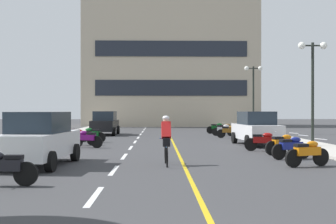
{
  "coord_description": "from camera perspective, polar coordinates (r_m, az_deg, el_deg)",
  "views": [
    {
      "loc": [
        -0.62,
        -3.18,
        1.86
      ],
      "look_at": [
        -0.09,
        19.74,
        1.79
      ],
      "focal_mm": 45.2,
      "sensor_mm": 36.0,
      "label": 1
    }
  ],
  "objects": [
    {
      "name": "ground_plane",
      "position": [
        24.26,
        0.14,
        -4.22
      ],
      "size": [
        140.0,
        140.0,
        0.0
      ],
      "primitive_type": "plane",
      "color": "#38383A"
    },
    {
      "name": "curb_left",
      "position": [
        28.03,
        -14.94,
        -3.52
      ],
      "size": [
        2.4,
        72.0,
        0.12
      ],
      "primitive_type": "cube",
      "color": "#B7B2A8",
      "rests_on": "ground"
    },
    {
      "name": "curb_right",
      "position": [
        28.34,
        14.72,
        -3.48
      ],
      "size": [
        2.4,
        72.0,
        0.12
      ],
      "primitive_type": "cube",
      "color": "#B7B2A8",
      "rests_on": "ground"
    },
    {
      "name": "lane_dash_1",
      "position": [
        9.47,
        -9.87,
        -11.12
      ],
      "size": [
        0.14,
        2.2,
        0.01
      ],
      "primitive_type": "cube",
      "color": "silver",
      "rests_on": "ground"
    },
    {
      "name": "lane_dash_2",
      "position": [
        13.38,
        -7.3,
        -7.8
      ],
      "size": [
        0.14,
        2.2,
        0.01
      ],
      "primitive_type": "cube",
      "color": "silver",
      "rests_on": "ground"
    },
    {
      "name": "lane_dash_3",
      "position": [
        17.34,
        -5.92,
        -5.97
      ],
      "size": [
        0.14,
        2.2,
        0.01
      ],
      "primitive_type": "cube",
      "color": "silver",
      "rests_on": "ground"
    },
    {
      "name": "lane_dash_4",
      "position": [
        21.31,
        -5.06,
        -4.83
      ],
      "size": [
        0.14,
        2.2,
        0.01
      ],
      "primitive_type": "cube",
      "color": "silver",
      "rests_on": "ground"
    },
    {
      "name": "lane_dash_5",
      "position": [
        25.29,
        -4.47,
        -4.04
      ],
      "size": [
        0.14,
        2.2,
        0.01
      ],
      "primitive_type": "cube",
      "color": "silver",
      "rests_on": "ground"
    },
    {
      "name": "lane_dash_6",
      "position": [
        29.27,
        -4.04,
        -3.47
      ],
      "size": [
        0.14,
        2.2,
        0.01
      ],
      "primitive_type": "cube",
      "color": "silver",
      "rests_on": "ground"
    },
    {
      "name": "lane_dash_7",
      "position": [
        33.26,
        -3.71,
        -3.03
      ],
      "size": [
        0.14,
        2.2,
        0.01
      ],
      "primitive_type": "cube",
      "color": "silver",
      "rests_on": "ground"
    },
    {
      "name": "lane_dash_8",
      "position": [
        37.26,
        -3.46,
        -2.69
      ],
      "size": [
        0.14,
        2.2,
        0.01
      ],
      "primitive_type": "cube",
      "color": "silver",
      "rests_on": "ground"
    },
    {
      "name": "lane_dash_9",
      "position": [
        41.25,
        -3.25,
        -2.41
      ],
      "size": [
        0.14,
        2.2,
        0.01
      ],
      "primitive_type": "cube",
      "color": "silver",
      "rests_on": "ground"
    },
    {
      "name": "lane_dash_10",
      "position": [
        45.24,
        -3.08,
        -2.19
      ],
      "size": [
        0.14,
        2.2,
        0.01
      ],
      "primitive_type": "cube",
      "color": "silver",
      "rests_on": "ground"
    },
    {
      "name": "lane_dash_11",
      "position": [
        49.24,
        -2.94,
        -1.99
      ],
      "size": [
        0.14,
        2.2,
        0.01
      ],
      "primitive_type": "cube",
      "color": "silver",
      "rests_on": "ground"
    },
    {
      "name": "centre_line_yellow",
      "position": [
        27.26,
        0.5,
        -3.74
      ],
      "size": [
        0.12,
        66.0,
        0.01
      ],
      "primitive_type": "cube",
      "color": "gold",
      "rests_on": "ground"
    },
    {
      "name": "office_building",
      "position": [
        53.05,
        0.3,
        6.23
      ],
      "size": [
        20.64,
        9.21,
        14.93
      ],
      "color": "#BCAD93",
      "rests_on": "ground"
    },
    {
      "name": "street_lamp_mid",
      "position": [
        22.35,
        18.93,
        5.4
      ],
      "size": [
        1.46,
        0.36,
        5.17
      ],
      "color": "black",
      "rests_on": "curb_right"
    },
    {
      "name": "street_lamp_far",
      "position": [
        34.63,
        11.44,
        3.7
      ],
      "size": [
        1.46,
        0.36,
        5.32
      ],
      "color": "black",
      "rests_on": "curb_right"
    },
    {
      "name": "parked_car_near",
      "position": [
        14.9,
        -16.98,
        -3.46
      ],
      "size": [
        2.16,
        4.31,
        1.82
      ],
      "color": "black",
      "rests_on": "ground"
    },
    {
      "name": "parked_car_mid",
      "position": [
        23.27,
        11.81,
        -2.16
      ],
      "size": [
        2.15,
        4.31,
        1.82
      ],
      "color": "black",
      "rests_on": "ground"
    },
    {
      "name": "parked_car_far",
      "position": [
        32.87,
        -8.49,
        -1.48
      ],
      "size": [
        1.98,
        4.23,
        1.82
      ],
      "color": "black",
      "rests_on": "ground"
    },
    {
      "name": "motorcycle_1",
      "position": [
        11.23,
        -21.36,
        -6.92
      ],
      "size": [
        1.7,
        0.6,
        0.92
      ],
      "color": "black",
      "rests_on": "ground"
    },
    {
      "name": "motorcycle_2",
      "position": [
        14.83,
        18.32,
        -5.2
      ],
      "size": [
        1.64,
        0.79,
        0.92
      ],
      "color": "black",
      "rests_on": "ground"
    },
    {
      "name": "motorcycle_3",
      "position": [
        16.92,
        16.31,
        -4.54
      ],
      "size": [
        1.65,
        0.76,
        0.92
      ],
      "color": "black",
      "rests_on": "ground"
    },
    {
      "name": "motorcycle_4",
      "position": [
        18.5,
        15.26,
        -4.13
      ],
      "size": [
        1.64,
        0.79,
        0.92
      ],
      "color": "black",
      "rests_on": "ground"
    },
    {
      "name": "motorcycle_5",
      "position": [
        19.91,
        12.74,
        -3.83
      ],
      "size": [
        1.68,
        0.66,
        0.92
      ],
      "color": "black",
      "rests_on": "ground"
    },
    {
      "name": "motorcycle_6",
      "position": [
        21.61,
        -10.91,
        -3.51
      ],
      "size": [
        1.65,
        0.78,
        0.92
      ],
      "color": "black",
      "rests_on": "ground"
    },
    {
      "name": "motorcycle_7",
      "position": [
        23.18,
        -11.48,
        -3.26
      ],
      "size": [
        1.68,
        0.64,
        0.92
      ],
      "color": "black",
      "rests_on": "ground"
    },
    {
      "name": "motorcycle_8",
      "position": [
        25.27,
        -10.23,
        -2.98
      ],
      "size": [
        1.66,
        0.75,
        0.92
      ],
      "color": "black",
      "rests_on": "ground"
    },
    {
      "name": "motorcycle_9",
      "position": [
        28.97,
        8.28,
        -2.58
      ],
      "size": [
        1.67,
        0.69,
        0.92
      ],
      "color": "black",
      "rests_on": "ground"
    },
    {
      "name": "motorcycle_10",
      "position": [
        31.4,
        7.51,
        -2.36
      ],
      "size": [
        1.66,
        0.73,
        0.92
      ],
      "color": "black",
      "rests_on": "ground"
    },
    {
      "name": "motorcycle_11",
      "position": [
        32.91,
        7.73,
        -2.25
      ],
      "size": [
        1.7,
        0.6,
        0.92
      ],
      "color": "black",
      "rests_on": "ground"
    },
    {
      "name": "motorcycle_12",
      "position": [
        34.46,
        6.65,
        -2.14
      ],
      "size": [
        1.7,
        0.6,
        0.92
      ],
      "color": "black",
      "rests_on": "ground"
    },
    {
      "name": "cyclist_rider",
      "position": [
        14.49,
        -0.25,
        -3.67
      ],
      "size": [
        0.42,
        1.77,
        1.71
      ],
      "color": "black",
      "rests_on": "ground"
    }
  ]
}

